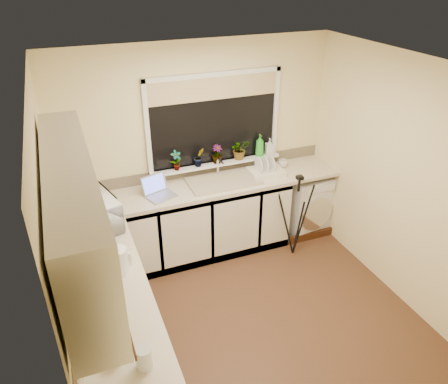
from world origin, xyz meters
TOP-DOWN VIEW (x-y plane):
  - floor at (0.00, 0.00)m, footprint 3.20×3.20m
  - ceiling at (0.00, 0.00)m, footprint 3.20×3.20m
  - wall_back at (0.00, 1.50)m, footprint 3.20×0.00m
  - wall_front at (0.00, -1.50)m, footprint 3.20×0.00m
  - wall_left at (-1.60, 0.00)m, footprint 0.00×3.00m
  - wall_right at (1.60, 0.00)m, footprint 0.00×3.00m
  - base_cabinet_back at (-0.33, 1.20)m, footprint 2.55×0.60m
  - base_cabinet_left at (-1.30, -0.30)m, footprint 0.54×2.40m
  - worktop_back at (0.00, 1.20)m, footprint 3.20×0.60m
  - worktop_left at (-1.30, -0.30)m, footprint 0.60×2.40m
  - upper_cabinet at (-1.44, -0.45)m, footprint 0.28×1.90m
  - splashback_left at (-1.59, -0.30)m, footprint 0.02×2.40m
  - splashback_back at (0.00, 1.49)m, footprint 3.20×0.02m
  - window_glass at (0.20, 1.49)m, footprint 1.50×0.02m
  - window_blind at (0.20, 1.46)m, footprint 1.50×0.02m
  - windowsill at (0.20, 1.43)m, footprint 1.60×0.14m
  - sink at (0.20, 1.20)m, footprint 0.82×0.46m
  - faucet at (0.20, 1.38)m, footprint 0.03×0.03m
  - washing_machine at (1.34, 1.20)m, footprint 0.60×0.58m
  - laptop at (-0.57, 1.17)m, footprint 0.37×0.37m
  - kettle at (-1.20, 0.01)m, footprint 0.17×0.17m
  - dish_rack at (0.75, 1.20)m, footprint 0.42×0.33m
  - tripod at (0.93, 0.74)m, footprint 0.62×0.62m
  - glass_jug at (-1.20, -0.98)m, footprint 0.11×0.11m
  - steel_jar at (-1.31, -0.11)m, footprint 0.08×0.08m
  - microwave at (-1.28, 0.79)m, footprint 0.52×0.65m
  - plant_a at (-0.29, 1.40)m, footprint 0.14×0.11m
  - plant_b at (-0.02, 1.41)m, footprint 0.13×0.11m
  - plant_c at (0.21, 1.42)m, footprint 0.14×0.14m
  - plant_d at (0.50, 1.43)m, footprint 0.23×0.20m
  - soap_bottle_green at (0.76, 1.42)m, footprint 0.12×0.12m
  - soap_bottle_clear at (0.89, 1.40)m, footprint 0.11×0.11m
  - cup_back at (1.03, 1.31)m, footprint 0.15×0.15m
  - cup_left at (-1.35, -0.87)m, footprint 0.14×0.14m

SIDE VIEW (x-z plane):
  - floor at x=0.00m, z-range 0.00..0.00m
  - washing_machine at x=1.34m, z-range 0.00..0.78m
  - base_cabinet_back at x=-0.33m, z-range 0.00..0.86m
  - base_cabinet_left at x=-1.30m, z-range 0.00..0.86m
  - tripod at x=0.93m, z-range 0.00..1.05m
  - worktop_back at x=0.00m, z-range 0.86..0.90m
  - worktop_left at x=-1.30m, z-range 0.86..0.90m
  - sink at x=0.20m, z-range 0.90..0.93m
  - dish_rack at x=0.75m, z-range 0.90..0.96m
  - cup_back at x=1.03m, z-range 0.90..0.99m
  - cup_left at x=-1.35m, z-range 0.90..1.00m
  - steel_jar at x=-1.31m, z-range 0.90..1.01m
  - laptop at x=-0.57m, z-range 0.85..1.06m
  - splashback_back at x=0.00m, z-range 0.90..1.04m
  - glass_jug at x=-1.20m, z-range 0.90..1.06m
  - kettle at x=-1.20m, z-range 0.90..1.12m
  - faucet at x=0.20m, z-range 0.90..1.14m
  - windowsill at x=0.20m, z-range 1.02..1.05m
  - microwave at x=-1.28m, z-range 0.90..1.21m
  - splashback_left at x=-1.59m, z-range 0.90..1.35m
  - soap_bottle_clear at x=0.89m, z-range 1.05..1.26m
  - plant_c at x=0.21m, z-range 1.05..1.27m
  - plant_b at x=-0.02m, z-range 1.05..1.27m
  - plant_a at x=-0.29m, z-range 1.05..1.29m
  - plant_d at x=0.50m, z-range 1.05..1.30m
  - soap_bottle_green at x=0.76m, z-range 1.05..1.32m
  - wall_back at x=0.00m, z-range -0.38..2.83m
  - wall_front at x=0.00m, z-range -0.38..2.83m
  - wall_left at x=-1.60m, z-range -0.27..2.73m
  - wall_right at x=1.60m, z-range -0.27..2.73m
  - window_glass at x=0.20m, z-range 1.05..2.05m
  - upper_cabinet at x=-1.44m, z-range 1.45..2.15m
  - window_blind at x=0.20m, z-range 1.80..2.05m
  - ceiling at x=0.00m, z-range 2.45..2.45m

